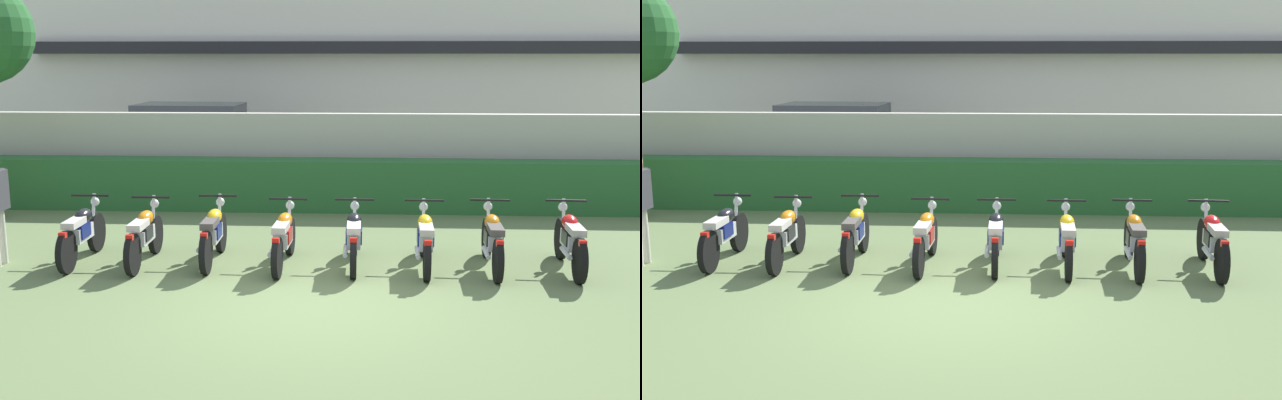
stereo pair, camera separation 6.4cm
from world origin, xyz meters
TOP-DOWN VIEW (x-y plane):
  - ground at (0.00, 0.00)m, footprint 60.00×60.00m
  - building at (0.00, 16.68)m, footprint 22.52×6.50m
  - compound_wall at (0.00, 6.55)m, footprint 21.39×0.30m
  - hedge_row at (0.00, 5.85)m, footprint 17.11×0.70m
  - parked_car at (-3.72, 10.12)m, footprint 4.57×2.22m
  - motorcycle_in_row_0 at (-3.64, 1.80)m, footprint 0.60×1.86m
  - motorcycle_in_row_1 at (-2.66, 1.75)m, footprint 0.60×1.85m
  - motorcycle_in_row_2 at (-1.62, 1.88)m, footprint 0.60×1.87m
  - motorcycle_in_row_3 at (-0.53, 1.75)m, footprint 0.60×1.88m
  - motorcycle_in_row_4 at (0.53, 1.80)m, footprint 0.60×1.82m
  - motorcycle_in_row_5 at (1.58, 1.77)m, footprint 0.60×1.90m
  - motorcycle_in_row_6 at (2.57, 1.76)m, footprint 0.60×1.95m
  - motorcycle_in_row_7 at (3.71, 1.76)m, footprint 0.60×1.92m

SIDE VIEW (x-z plane):
  - ground at x=0.00m, z-range 0.00..0.00m
  - motorcycle_in_row_5 at x=1.58m, z-range -0.03..0.92m
  - motorcycle_in_row_3 at x=-0.53m, z-range -0.03..0.92m
  - motorcycle_in_row_4 at x=0.53m, z-range -0.03..0.92m
  - motorcycle_in_row_1 at x=-2.66m, z-range -0.03..0.93m
  - motorcycle_in_row_6 at x=2.57m, z-range -0.03..0.94m
  - motorcycle_in_row_0 at x=-3.64m, z-range -0.03..0.94m
  - motorcycle_in_row_2 at x=-1.62m, z-range -0.03..0.94m
  - motorcycle_in_row_7 at x=3.71m, z-range -0.03..0.95m
  - hedge_row at x=0.00m, z-range 0.00..1.04m
  - parked_car at x=-3.72m, z-range -0.01..1.88m
  - compound_wall at x=0.00m, z-range 0.00..1.93m
  - building at x=0.00m, z-range 0.00..6.42m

